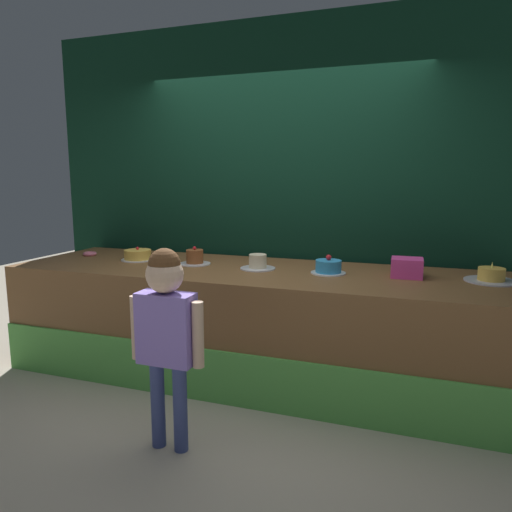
# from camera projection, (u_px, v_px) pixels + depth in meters

# --- Properties ---
(ground_plane) EXTENTS (12.00, 12.00, 0.00)m
(ground_plane) POSITION_uv_depth(u_px,v_px,m) (230.00, 404.00, 3.37)
(ground_plane) COLOR #ADA38E
(stage_platform) EXTENTS (3.99, 1.16, 0.87)m
(stage_platform) POSITION_uv_depth(u_px,v_px,m) (257.00, 323.00, 3.83)
(stage_platform) COLOR brown
(stage_platform) RESTS_ON ground_plane
(curtain_backdrop) EXTENTS (4.61, 0.08, 2.96)m
(curtain_backdrop) POSITION_uv_depth(u_px,v_px,m) (281.00, 190.00, 4.28)
(curtain_backdrop) COLOR black
(curtain_backdrop) RESTS_ON ground_plane
(child_figure) EXTENTS (0.47, 0.21, 1.21)m
(child_figure) POSITION_uv_depth(u_px,v_px,m) (166.00, 322.00, 2.71)
(child_figure) COLOR #3F4C8C
(child_figure) RESTS_ON ground_plane
(pink_box) EXTENTS (0.23, 0.21, 0.14)m
(pink_box) POSITION_uv_depth(u_px,v_px,m) (407.00, 268.00, 3.46)
(pink_box) COLOR #F545A4
(pink_box) RESTS_ON stage_platform
(donut) EXTENTS (0.12, 0.12, 0.03)m
(donut) POSITION_uv_depth(u_px,v_px,m) (90.00, 254.00, 4.42)
(donut) COLOR pink
(donut) RESTS_ON stage_platform
(cake_far_left) EXTENTS (0.29, 0.29, 0.12)m
(cake_far_left) POSITION_uv_depth(u_px,v_px,m) (138.00, 255.00, 4.17)
(cake_far_left) COLOR white
(cake_far_left) RESTS_ON stage_platform
(cake_left) EXTENTS (0.26, 0.26, 0.15)m
(cake_left) POSITION_uv_depth(u_px,v_px,m) (195.00, 258.00, 3.97)
(cake_left) COLOR silver
(cake_left) RESTS_ON stage_platform
(cake_center) EXTENTS (0.28, 0.28, 0.12)m
(cake_center) POSITION_uv_depth(u_px,v_px,m) (258.00, 263.00, 3.77)
(cake_center) COLOR silver
(cake_center) RESTS_ON stage_platform
(cake_right) EXTENTS (0.26, 0.26, 0.15)m
(cake_right) POSITION_uv_depth(u_px,v_px,m) (328.00, 267.00, 3.59)
(cake_right) COLOR white
(cake_right) RESTS_ON stage_platform
(cake_far_right) EXTENTS (0.36, 0.36, 0.14)m
(cake_far_right) POSITION_uv_depth(u_px,v_px,m) (491.00, 276.00, 3.32)
(cake_far_right) COLOR silver
(cake_far_right) RESTS_ON stage_platform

